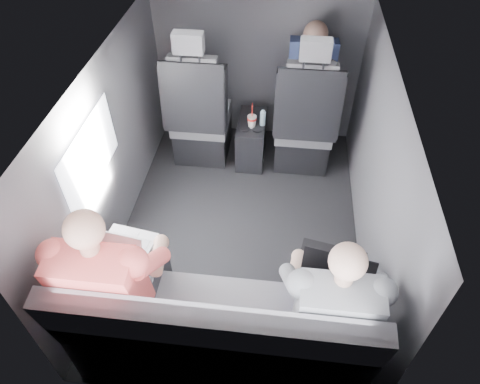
# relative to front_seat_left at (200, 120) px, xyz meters

# --- Properties ---
(floor) EXTENTS (2.60, 2.60, 0.00)m
(floor) POSITION_rel_front_seat_left_xyz_m (0.45, -0.84, -0.40)
(floor) COLOR black
(floor) RESTS_ON ground
(ceiling) EXTENTS (2.60, 2.60, 0.00)m
(ceiling) POSITION_rel_front_seat_left_xyz_m (0.45, -0.84, 0.95)
(ceiling) COLOR #B2B2AD
(ceiling) RESTS_ON panel_back
(panel_left) EXTENTS (0.02, 2.60, 1.35)m
(panel_left) POSITION_rel_front_seat_left_xyz_m (-0.45, -0.84, 0.27)
(panel_left) COLOR #56565B
(panel_left) RESTS_ON floor
(panel_right) EXTENTS (0.02, 2.60, 1.35)m
(panel_right) POSITION_rel_front_seat_left_xyz_m (1.35, -0.84, 0.27)
(panel_right) COLOR #56565B
(panel_right) RESTS_ON floor
(panel_front) EXTENTS (1.80, 0.02, 1.35)m
(panel_front) POSITION_rel_front_seat_left_xyz_m (0.45, 0.46, 0.27)
(panel_front) COLOR #56565B
(panel_front) RESTS_ON floor
(panel_back) EXTENTS (1.80, 0.02, 1.35)m
(panel_back) POSITION_rel_front_seat_left_xyz_m (0.45, -2.14, 0.27)
(panel_back) COLOR #56565B
(panel_back) RESTS_ON floor
(side_window) EXTENTS (0.02, 0.75, 0.42)m
(side_window) POSITION_rel_front_seat_left_xyz_m (-0.43, -1.14, 0.50)
(side_window) COLOR white
(side_window) RESTS_ON panel_left
(seatbelt) EXTENTS (0.35, 0.11, 0.59)m
(seatbelt) POSITION_rel_front_seat_left_xyz_m (0.90, -0.17, 0.40)
(seatbelt) COLOR black
(seatbelt) RESTS_ON front_seat_right
(front_seat_left) EXTENTS (0.52, 0.58, 1.26)m
(front_seat_left) POSITION_rel_front_seat_left_xyz_m (0.00, 0.00, 0.00)
(front_seat_left) COLOR black
(front_seat_left) RESTS_ON floor
(front_seat_right) EXTENTS (0.52, 0.58, 1.26)m
(front_seat_right) POSITION_rel_front_seat_left_xyz_m (0.90, 0.00, 0.00)
(front_seat_right) COLOR black
(front_seat_right) RESTS_ON floor
(center_console) EXTENTS (0.24, 0.48, 0.41)m
(center_console) POSITION_rel_front_seat_left_xyz_m (0.45, 0.04, -0.20)
(center_console) COLOR black
(center_console) RESTS_ON floor
(rear_bench) EXTENTS (1.60, 0.57, 0.92)m
(rear_bench) POSITION_rel_front_seat_left_xyz_m (0.45, -1.90, -0.09)
(rear_bench) COLOR #5C5B60
(rear_bench) RESTS_ON floor
(soda_cup) EXTENTS (0.08, 0.08, 0.24)m
(soda_cup) POSITION_rel_front_seat_left_xyz_m (0.46, -0.04, 0.06)
(soda_cup) COLOR white
(soda_cup) RESTS_ON center_console
(water_bottle) EXTENTS (0.05, 0.05, 0.14)m
(water_bottle) POSITION_rel_front_seat_left_xyz_m (0.54, 0.00, 0.07)
(water_bottle) COLOR #A7CBE3
(water_bottle) RESTS_ON center_console
(laptop_white) EXTENTS (0.33, 0.32, 0.22)m
(laptop_white) POSITION_rel_front_seat_left_xyz_m (-0.13, -1.58, 0.23)
(laptop_white) COLOR white
(laptop_white) RESTS_ON passenger_rear_left
(laptop_black) EXTENTS (0.41, 0.40, 0.26)m
(laptop_black) POSITION_rel_front_seat_left_xyz_m (1.05, -1.60, 0.24)
(laptop_black) COLOR black
(laptop_black) RESTS_ON passenger_rear_right
(passenger_rear_left) EXTENTS (0.51, 0.63, 1.24)m
(passenger_rear_left) POSITION_rel_front_seat_left_xyz_m (-0.11, -1.81, 0.24)
(passenger_rear_left) COLOR #303135
(passenger_rear_left) RESTS_ON rear_bench
(passenger_rear_right) EXTENTS (0.47, 0.60, 1.18)m
(passenger_rear_right) POSITION_rel_front_seat_left_xyz_m (1.03, -1.81, 0.21)
(passenger_rear_right) COLOR navy
(passenger_rear_right) RESTS_ON rear_bench
(passenger_front_right) EXTENTS (0.39, 0.39, 0.77)m
(passenger_front_right) POSITION_rel_front_seat_left_xyz_m (0.92, 0.26, 0.35)
(passenger_front_right) COLOR navy
(passenger_front_right) RESTS_ON front_seat_right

